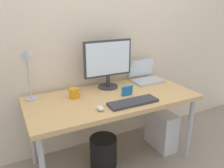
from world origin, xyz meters
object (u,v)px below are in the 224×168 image
Objects in this scene: laptop at (145,75)px; desk_lamp at (27,61)px; monitor at (108,61)px; keyboard at (133,102)px; wastebasket at (103,152)px; desk at (112,102)px; computer_tower at (161,129)px; photo_frame at (127,91)px; mouse at (100,108)px; coffee_mug at (74,93)px.

laptop is 0.65× the size of desk_lamp.
monitor reaches higher than keyboard.
desk_lamp is at bearing 155.67° from wastebasket.
desk is 3.66× the size of computer_tower.
desk_lamp is (-1.20, -0.02, 0.29)m from laptop.
laptop is at bearing 102.49° from computer_tower.
monitor is 1.01× the size of desk_lamp.
desk_lamp reaches higher than laptop.
desk reaches higher than computer_tower.
monitor is 1.18× the size of computer_tower.
monitor reaches higher than photo_frame.
desk is 13.98× the size of photo_frame.
computer_tower is (1.26, -0.26, -0.84)m from desk_lamp.
wastebasket is (-0.19, 0.20, -0.56)m from keyboard.
mouse reaches higher than keyboard.
laptop is 1.07× the size of wastebasket.
photo_frame is 0.64m from wastebasket.
computer_tower is (0.50, 0.20, -0.50)m from keyboard.
desk_lamp is 1.54m from computer_tower.
monitor is 0.88m from wastebasket.
monitor is 5.50× the size of mouse.
mouse is 0.72× the size of coffee_mug.
keyboard is at bearing -68.01° from desk.
mouse is (-0.74, -0.46, -0.04)m from laptop.
desk is at bearing 161.52° from photo_frame.
coffee_mug is (-0.11, 0.33, 0.03)m from mouse.
keyboard is at bearing -30.74° from desk_lamp.
desk is at bearing 111.99° from keyboard.
mouse is at bearing -148.36° from laptop.
desk_lamp is at bearing 161.12° from photo_frame.
coffee_mug is at bearing -164.28° from monitor.
monitor is at bearing 102.81° from photo_frame.
mouse reaches higher than wastebasket.
laptop is at bearing 46.70° from keyboard.
desk_lamp is 1.09m from wastebasket.
laptop is at bearing 8.46° from coffee_mug.
monitor reaches higher than wastebasket.
computer_tower is 0.70m from wastebasket.
keyboard is (0.76, -0.45, -0.34)m from desk_lamp.
coffee_mug is (-0.85, -0.13, -0.01)m from laptop.
laptop reaches higher than computer_tower.
computer_tower is at bearing -2.47° from desk.
desk reaches higher than wastebasket.
wastebasket is at bearing -24.33° from desk_lamp.
mouse is at bearing 177.92° from keyboard.
desk is 0.25m from keyboard.
wastebasket is at bearing 179.96° from computer_tower.
laptop reaches higher than mouse.
desk is 12.39× the size of coffee_mug.
desk_lamp is 0.48m from coffee_mug.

